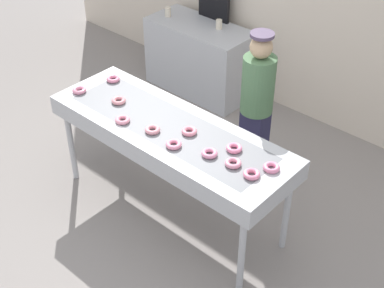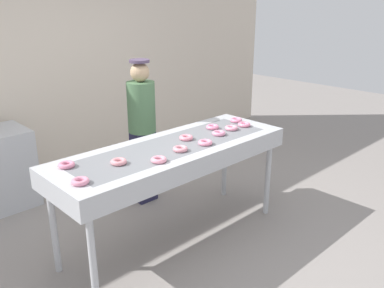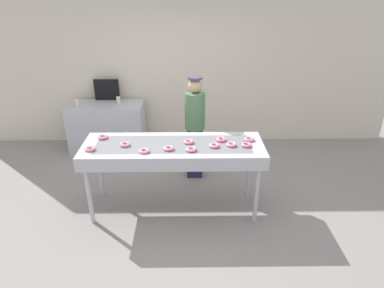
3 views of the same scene
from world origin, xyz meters
The scene contains 19 objects.
ground_plane centered at (0.00, 0.00, 0.00)m, with size 16.00×16.00×0.00m, color gray.
fryer_conveyor centered at (0.00, 0.00, 0.87)m, with size 2.30×0.78×0.96m.
strawberry_donut_0 centered at (-0.34, -0.22, 0.98)m, with size 0.13×0.13×0.04m, color pink.
strawberry_donut_1 centered at (0.99, 0.10, 0.98)m, with size 0.13×0.13×0.04m, color pink.
strawberry_donut_2 centered at (-0.60, -0.03, 0.98)m, with size 0.13×0.13×0.04m, color pink.
strawberry_donut_3 centered at (0.73, -0.05, 0.98)m, with size 0.13×0.13×0.04m, color pink.
strawberry_donut_4 centered at (0.92, -0.07, 0.98)m, with size 0.13×0.13×0.04m, color pink.
strawberry_donut_5 centered at (0.20, 0.04, 0.98)m, with size 0.13×0.13×0.04m, color pink.
strawberry_donut_6 centered at (-1.01, -0.15, 0.98)m, with size 0.13×0.13×0.04m, color pink.
strawberry_donut_7 centered at (-0.05, -0.15, 0.98)m, with size 0.13×0.13×0.04m, color pink.
strawberry_donut_8 centered at (0.62, 0.10, 0.98)m, with size 0.13×0.13×0.04m, color pink.
strawberry_donut_9 centered at (0.52, -0.08, 0.98)m, with size 0.13×0.13×0.04m, color pink.
strawberry_donut_10 centered at (0.23, -0.18, 0.98)m, with size 0.13×0.13×0.04m, color pink.
strawberry_donut_11 centered at (-0.93, 0.20, 0.98)m, with size 0.13×0.13×0.04m, color pink.
worker_baker centered at (0.29, 0.85, 0.89)m, with size 0.30×0.30×1.61m.
prep_counter centered at (-1.27, 1.85, 0.44)m, with size 1.32×0.61×0.87m, color #B7BABF.
paper_cup_0 centered at (-1.04, 1.93, 0.93)m, with size 0.07×0.07×0.11m, color beige.
paper_cup_1 centered at (-1.73, 1.79, 0.93)m, with size 0.07×0.07×0.11m, color beige.
menu_display centered at (-1.27, 2.10, 1.06)m, with size 0.45×0.04×0.38m, color black.
Camera 1 is at (2.70, -2.73, 3.61)m, focal length 51.33 mm.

